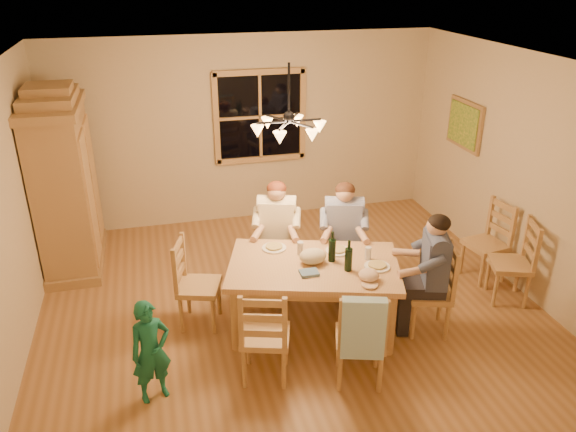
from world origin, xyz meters
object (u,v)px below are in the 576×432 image
object	(u,v)px
wine_bottle_a	(332,246)
chair_near_right	(359,352)
adult_woman	(277,222)
chair_end_right	(428,305)
chair_spare_back	(484,256)
armoire	(66,187)
adult_slate_man	(433,260)
chair_far_right	(342,264)
child	(151,351)
chair_near_left	(265,349)
chair_spare_front	(508,276)
adult_plaid_man	(344,223)
chandelier	(289,126)
wine_bottle_b	(349,256)
chair_far_left	(277,263)
dining_table	(314,273)
chair_end_left	(200,299)

from	to	relation	value
wine_bottle_a	chair_near_right	bearing A→B (deg)	-91.41
chair_near_right	adult_woman	size ratio (longest dim) A/B	1.13
chair_end_right	chair_spare_back	world-z (taller)	same
armoire	adult_slate_man	world-z (taller)	armoire
chair_far_right	child	bearing A→B (deg)	48.44
chair_near_left	chair_spare_front	xyz separation A→B (m)	(2.96, 0.62, 0.00)
wine_bottle_a	adult_plaid_man	bearing A→B (deg)	61.45
chair_near_right	chair_spare_back	world-z (taller)	same
adult_slate_man	child	world-z (taller)	adult_slate_man
chandelier	adult_woman	size ratio (longest dim) A/B	0.88
chandelier	chair_spare_front	world-z (taller)	chandelier
chair_end_right	wine_bottle_b	bearing A→B (deg)	97.36
chandelier	adult_woman	bearing A→B (deg)	95.02
chandelier	chair_spare_back	bearing A→B (deg)	-0.55
chair_near_right	adult_woman	bearing A→B (deg)	117.90
chandelier	child	distance (m)	2.50
child	chair_spare_front	xyz separation A→B (m)	(3.98, 0.65, -0.19)
chair_near_left	chair_end_right	world-z (taller)	same
chair_far_left	chair_spare_front	bearing A→B (deg)	176.23
dining_table	chair_far_right	distance (m)	0.95
adult_plaid_man	chair_near_right	bearing A→B (deg)	93.37
chair_far_right	chair_spare_front	world-z (taller)	same
adult_plaid_man	wine_bottle_a	world-z (taller)	adult_plaid_man
wine_bottle_b	chair_spare_front	bearing A→B (deg)	4.89
wine_bottle_b	chair_end_left	bearing A→B (deg)	158.93
chair_spare_back	chandelier	bearing A→B (deg)	80.39
chair_spare_front	adult_slate_man	bearing A→B (deg)	124.39
chair_far_right	adult_slate_man	size ratio (longest dim) A/B	1.13
chair_end_left	adult_plaid_man	bearing A→B (deg)	117.98
dining_table	chair_spare_front	world-z (taller)	chair_spare_front
chair_near_right	chair_end_left	size ratio (longest dim) A/B	1.00
chair_end_right	adult_plaid_man	distance (m)	1.31
adult_slate_man	wine_bottle_a	world-z (taller)	adult_slate_man
chair_far_left	adult_woman	xyz separation A→B (m)	(0.00, -0.00, 0.54)
chair_far_right	wine_bottle_b	world-z (taller)	wine_bottle_b
chair_far_right	child	world-z (taller)	chair_far_right
chair_end_left	adult_slate_man	bearing A→B (deg)	90.00
chair_near_right	adult_slate_man	bearing A→B (deg)	46.74
dining_table	adult_slate_man	distance (m)	1.22
chair_near_right	chair_end_right	bearing A→B (deg)	46.74
armoire	chair_near_left	distance (m)	3.43
armoire	adult_slate_man	distance (m)	4.44
chair_far_left	chair_spare_back	world-z (taller)	same
chandelier	adult_slate_man	bearing A→B (deg)	-33.09
armoire	adult_woman	size ratio (longest dim) A/B	2.63
adult_slate_man	wine_bottle_a	bearing A→B (deg)	85.77
dining_table	chair_far_right	xyz separation A→B (m)	(0.56, 0.68, -0.35)
adult_plaid_man	chair_far_right	bearing A→B (deg)	2.92
chair_far_right	adult_woman	xyz separation A→B (m)	(-0.74, 0.22, 0.54)
chair_near_left	chair_near_right	world-z (taller)	same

